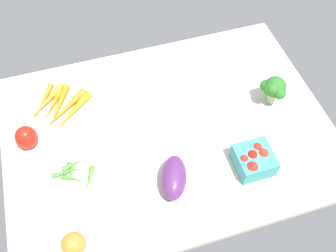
% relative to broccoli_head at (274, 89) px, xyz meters
% --- Properties ---
extents(tablecloth, '(1.04, 0.76, 0.02)m').
position_rel_broccoli_head_xyz_m(tablecloth, '(0.36, 0.01, -0.08)').
color(tablecloth, beige).
rests_on(tablecloth, ground).
extents(broccoli_head, '(0.08, 0.09, 0.11)m').
position_rel_broccoli_head_xyz_m(broccoli_head, '(0.00, 0.00, 0.00)').
color(broccoli_head, '#A3BA84').
rests_on(broccoli_head, tablecloth).
extents(carrot_bunch, '(0.22, 0.21, 0.03)m').
position_rel_broccoli_head_xyz_m(carrot_bunch, '(0.68, -0.18, -0.06)').
color(carrot_bunch, orange).
rests_on(carrot_bunch, tablecloth).
extents(bell_pepper_red, '(0.09, 0.09, 0.08)m').
position_rel_broccoli_head_xyz_m(bell_pepper_red, '(0.79, -0.07, -0.03)').
color(bell_pepper_red, red).
rests_on(bell_pepper_red, tablecloth).
extents(eggplant, '(0.12, 0.16, 0.07)m').
position_rel_broccoli_head_xyz_m(eggplant, '(0.40, 0.19, -0.03)').
color(eggplant, '#5B2C69').
rests_on(eggplant, tablecloth).
extents(okra_pile, '(0.13, 0.12, 0.02)m').
position_rel_broccoli_head_xyz_m(okra_pile, '(0.67, 0.08, -0.06)').
color(okra_pile, '#4A7D39').
rests_on(okra_pile, tablecloth).
extents(berry_basket, '(0.11, 0.11, 0.07)m').
position_rel_broccoli_head_xyz_m(berry_basket, '(0.16, 0.21, -0.04)').
color(berry_basket, teal).
rests_on(berry_basket, tablecloth).
extents(heirloom_tomato_orange, '(0.06, 0.06, 0.06)m').
position_rel_broccoli_head_xyz_m(heirloom_tomato_orange, '(0.71, 0.30, -0.04)').
color(heirloom_tomato_orange, orange).
rests_on(heirloom_tomato_orange, tablecloth).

